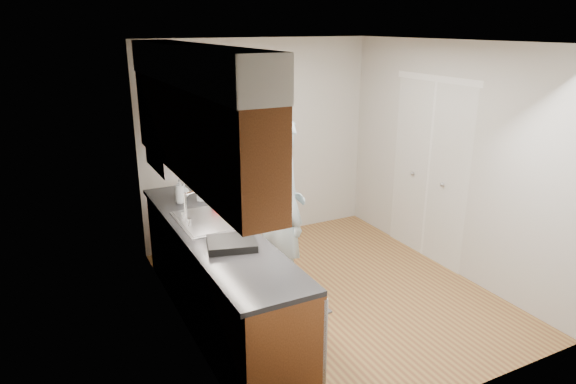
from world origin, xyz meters
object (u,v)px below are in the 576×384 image
object	(u,v)px
soap_bottle_b	(202,192)
dish_rack	(232,243)
person	(283,200)
soap_bottle_a	(180,191)
soap_bottle_c	(184,190)
steel_can	(214,196)
soda_can	(215,201)

from	to	relation	value
soap_bottle_b	dish_rack	bearing A→B (deg)	-97.08
person	soap_bottle_a	bearing A→B (deg)	55.69
soap_bottle_b	soap_bottle_a	bearing A→B (deg)	171.48
soap_bottle_c	steel_can	world-z (taller)	soap_bottle_c
person	steel_can	size ratio (longest dim) A/B	15.81
person	soda_can	size ratio (longest dim) A/B	16.39
soap_bottle_c	dish_rack	size ratio (longest dim) A/B	0.39
soap_bottle_b	dish_rack	size ratio (longest dim) A/B	0.49
soda_can	steel_can	size ratio (longest dim) A/B	0.96
person	dish_rack	distance (m)	0.88
soap_bottle_b	steel_can	distance (m)	0.15
soap_bottle_b	steel_can	size ratio (longest dim) A/B	1.42
soap_bottle_a	soda_can	bearing A→B (deg)	-48.11
person	soap_bottle_b	xyz separation A→B (m)	(-0.56, 0.70, -0.03)
soap_bottle_c	steel_can	distance (m)	0.37
soda_can	soap_bottle_b	bearing A→B (deg)	99.46
person	soap_bottle_c	world-z (taller)	person
soap_bottle_b	soap_bottle_c	xyz separation A→B (m)	(-0.14, 0.18, -0.02)
dish_rack	person	bearing A→B (deg)	50.85
soap_bottle_a	steel_can	world-z (taller)	soap_bottle_a
soap_bottle_b	dish_rack	distance (m)	1.22
person	soap_bottle_c	distance (m)	1.13
soap_bottle_a	dish_rack	distance (m)	1.25
steel_can	dish_rack	xyz separation A→B (m)	(-0.24, -1.10, -0.04)
steel_can	soda_can	bearing A→B (deg)	-105.99
soap_bottle_c	steel_can	size ratio (longest dim) A/B	1.14
soap_bottle_a	soap_bottle_c	xyz separation A→B (m)	(0.08, 0.15, -0.05)
dish_rack	steel_can	bearing A→B (deg)	93.04
soap_bottle_a	steel_can	bearing A→B (deg)	-26.13
soap_bottle_a	soap_bottle_b	world-z (taller)	soap_bottle_a
person	steel_can	xyz separation A→B (m)	(-0.48, 0.58, -0.06)
soap_bottle_a	steel_can	distance (m)	0.35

